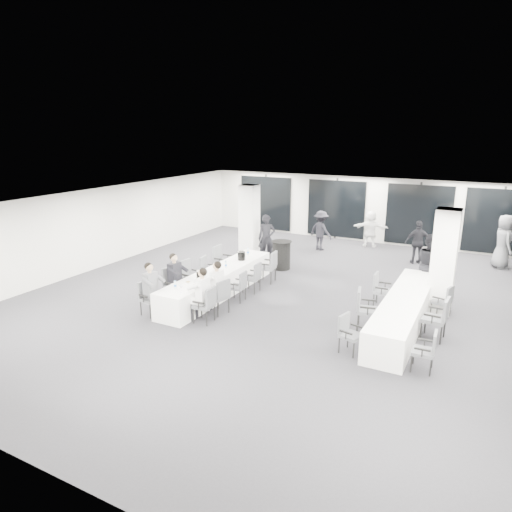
{
  "coord_description": "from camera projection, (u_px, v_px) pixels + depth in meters",
  "views": [
    {
      "loc": [
        5.17,
        -11.44,
        4.74
      ],
      "look_at": [
        -0.73,
        -0.2,
        1.21
      ],
      "focal_mm": 32.0,
      "sensor_mm": 36.0,
      "label": 1
    }
  ],
  "objects": [
    {
      "name": "room",
      "position": [
        325.0,
        247.0,
        13.52
      ],
      "size": [
        14.04,
        16.04,
        2.84
      ],
      "color": "#27272C",
      "rests_on": "ground"
    },
    {
      "name": "column_left",
      "position": [
        249.0,
        223.0,
        16.95
      ],
      "size": [
        0.6,
        0.6,
        2.8
      ],
      "primitive_type": "cube",
      "color": "white",
      "rests_on": "floor"
    },
    {
      "name": "column_right",
      "position": [
        444.0,
        262.0,
        11.94
      ],
      "size": [
        0.6,
        0.6,
        2.8
      ],
      "primitive_type": "cube",
      "color": "white",
      "rests_on": "floor"
    },
    {
      "name": "banquet_table_main",
      "position": [
        219.0,
        282.0,
        13.49
      ],
      "size": [
        0.9,
        5.0,
        0.75
      ],
      "primitive_type": "cube",
      "color": "white",
      "rests_on": "floor"
    },
    {
      "name": "banquet_table_side",
      "position": [
        404.0,
        312.0,
        11.33
      ],
      "size": [
        0.9,
        5.0,
        0.75
      ],
      "primitive_type": "cube",
      "color": "white",
      "rests_on": "floor"
    },
    {
      "name": "cocktail_table",
      "position": [
        281.0,
        255.0,
        15.97
      ],
      "size": [
        0.72,
        0.72,
        1.0
      ],
      "color": "black",
      "rests_on": "floor"
    },
    {
      "name": "chair_main_left_near",
      "position": [
        149.0,
        296.0,
        12.01
      ],
      "size": [
        0.53,
        0.56,
        0.91
      ],
      "rotation": [
        0.0,
        0.0,
        -1.75
      ],
      "color": "#4D5054",
      "rests_on": "floor"
    },
    {
      "name": "chair_main_left_second",
      "position": [
        173.0,
        283.0,
        12.88
      ],
      "size": [
        0.61,
        0.63,
        1.0
      ],
      "rotation": [
        0.0,
        0.0,
        -1.81
      ],
      "color": "#4D5054",
      "rests_on": "floor"
    },
    {
      "name": "chair_main_left_mid",
      "position": [
        189.0,
        275.0,
        13.54
      ],
      "size": [
        0.55,
        0.6,
        1.01
      ],
      "rotation": [
        0.0,
        0.0,
        -1.66
      ],
      "color": "#4D5054",
      "rests_on": "floor"
    },
    {
      "name": "chair_main_left_fourth",
      "position": [
        207.0,
        269.0,
        14.37
      ],
      "size": [
        0.51,
        0.55,
        0.89
      ],
      "rotation": [
        0.0,
        0.0,
        -1.42
      ],
      "color": "#4D5054",
      "rests_on": "floor"
    },
    {
      "name": "chair_main_left_far",
      "position": [
        221.0,
        259.0,
        15.1
      ],
      "size": [
        0.53,
        0.6,
        1.04
      ],
      "rotation": [
        0.0,
        0.0,
        -1.56
      ],
      "color": "#4D5054",
      "rests_on": "floor"
    },
    {
      "name": "chair_main_right_near",
      "position": [
        206.0,
        303.0,
        11.47
      ],
      "size": [
        0.49,
        0.54,
        0.93
      ],
      "rotation": [
        0.0,
        0.0,
        1.61
      ],
      "color": "#4D5054",
      "rests_on": "floor"
    },
    {
      "name": "chair_main_right_second",
      "position": [
        220.0,
        294.0,
        12.02
      ],
      "size": [
        0.58,
        0.61,
        0.95
      ],
      "rotation": [
        0.0,
        0.0,
        1.32
      ],
      "color": "#4D5054",
      "rests_on": "floor"
    },
    {
      "name": "chair_main_right_mid",
      "position": [
        239.0,
        285.0,
        12.91
      ],
      "size": [
        0.47,
        0.52,
        0.87
      ],
      "rotation": [
        0.0,
        0.0,
        1.64
      ],
      "color": "#4D5054",
      "rests_on": "floor"
    },
    {
      "name": "chair_main_right_fourth",
      "position": [
        254.0,
        276.0,
        13.65
      ],
      "size": [
        0.47,
        0.53,
        0.91
      ],
      "rotation": [
        0.0,
        0.0,
        1.6
      ],
      "color": "#4D5054",
      "rests_on": "floor"
    },
    {
      "name": "chair_main_right_far",
      "position": [
        270.0,
        265.0,
        14.53
      ],
      "size": [
        0.56,
        0.61,
        1.01
      ],
      "rotation": [
        0.0,
        0.0,
        1.68
      ],
      "color": "#4D5054",
      "rests_on": "floor"
    },
    {
      "name": "chair_side_left_near",
      "position": [
        348.0,
        331.0,
        9.96
      ],
      "size": [
        0.53,
        0.55,
        0.86
      ],
      "rotation": [
        0.0,
        0.0,
        -1.83
      ],
      "color": "#4D5054",
      "rests_on": "floor"
    },
    {
      "name": "chair_side_left_mid",
      "position": [
        364.0,
        307.0,
        11.11
      ],
      "size": [
        0.6,
        0.63,
        1.01
      ],
      "rotation": [
        0.0,
        0.0,
        -1.36
      ],
      "color": "#4D5054",
      "rests_on": "floor"
    },
    {
      "name": "chair_side_left_far",
      "position": [
        380.0,
        288.0,
        12.54
      ],
      "size": [
        0.49,
        0.54,
        0.95
      ],
      "rotation": [
        0.0,
        0.0,
        -1.55
      ],
      "color": "#4D5054",
      "rests_on": "floor"
    },
    {
      "name": "chair_side_right_near",
      "position": [
        427.0,
        349.0,
        9.15
      ],
      "size": [
        0.46,
        0.51,
        0.87
      ],
      "rotation": [
        0.0,
        0.0,
        1.61
      ],
      "color": "#4D5054",
      "rests_on": "floor"
    },
    {
      "name": "chair_side_right_mid",
      "position": [
        439.0,
        316.0,
        10.51
      ],
      "size": [
        0.56,
        0.61,
        1.04
      ],
      "rotation": [
        0.0,
        0.0,
        1.5
      ],
      "color": "#4D5054",
      "rests_on": "floor"
    },
    {
      "name": "chair_side_right_far",
      "position": [
        445.0,
        299.0,
        11.83
      ],
      "size": [
        0.53,
        0.55,
        0.87
      ],
      "rotation": [
        0.0,
        0.0,
        1.31
      ],
      "color": "#4D5054",
      "rests_on": "floor"
    },
    {
      "name": "seated_guest_a",
      "position": [
        152.0,
        286.0,
        11.85
      ],
      "size": [
        0.5,
        0.38,
        1.44
      ],
      "rotation": [
        0.0,
        0.0,
        -1.57
      ],
      "color": "#505257",
      "rests_on": "floor"
    },
    {
      "name": "seated_guest_b",
      "position": [
        177.0,
        275.0,
        12.72
      ],
      "size": [
        0.5,
        0.38,
        1.44
      ],
      "rotation": [
        0.0,
        0.0,
        -1.57
      ],
      "color": "black",
      "rests_on": "floor"
    },
    {
      "name": "seated_guest_c",
      "position": [
        201.0,
        291.0,
        11.47
      ],
      "size": [
        0.5,
        0.38,
        1.44
      ],
      "rotation": [
        0.0,
        0.0,
        1.57
      ],
      "color": "white",
      "rests_on": "floor"
    },
    {
      "name": "seated_guest_d",
      "position": [
        215.0,
        284.0,
        12.04
      ],
      "size": [
        0.5,
        0.38,
        1.44
      ],
      "rotation": [
        0.0,
        0.0,
        1.57
      ],
      "color": "white",
      "rests_on": "floor"
    },
    {
      "name": "standing_guest_a",
      "position": [
        267.0,
        235.0,
        16.76
      ],
      "size": [
        0.92,
        0.87,
        1.98
      ],
      "primitive_type": "imported",
      "rotation": [
        0.0,
        0.0,
        0.53
      ],
      "color": "black",
      "rests_on": "floor"
    },
    {
      "name": "standing_guest_c",
      "position": [
        321.0,
        228.0,
        18.4
      ],
      "size": [
        1.31,
        0.97,
        1.81
      ],
      "primitive_type": "imported",
      "rotation": [
        0.0,
        0.0,
        2.78
      ],
      "color": "black",
      "rests_on": "floor"
    },
    {
      "name": "standing_guest_d",
      "position": [
        418.0,
        240.0,
        16.48
      ],
      "size": [
        1.21,
        0.97,
        1.8
      ],
      "primitive_type": "imported",
      "rotation": [
        0.0,
        0.0,
        3.56
      ],
      "color": "black",
      "rests_on": "floor"
    },
    {
      "name": "standing_guest_e",
      "position": [
        504.0,
        238.0,
        15.94
      ],
      "size": [
        0.99,
        1.2,
        2.15
      ],
      "primitive_type": "imported",
      "rotation": [
        0.0,
        0.0,
        1.97
      ],
      "color": "#505257",
      "rests_on": "floor"
    },
    {
      "name": "standing_guest_f",
      "position": [
        370.0,
        226.0,
        18.92
      ],
      "size": [
        1.66,
        0.86,
        1.73
      ],
      "primitive_type": "imported",
      "rotation": [
        0.0,
        0.0,
        3.3
      ],
      "color": "white",
      "rests_on": "floor"
    },
    {
      "name": "standing_guest_g",
      "position": [
        247.0,
        222.0,
        18.73
      ],
      "size": [
        0.99,
        1.0,
        2.14
      ],
      "primitive_type": "imported",
      "rotation": [
        0.0,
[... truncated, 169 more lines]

